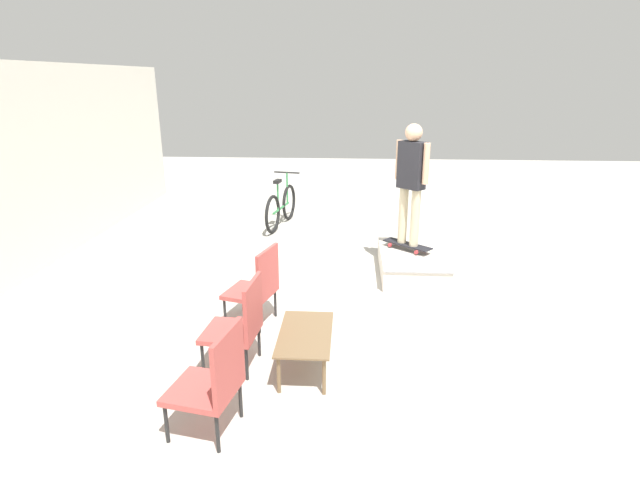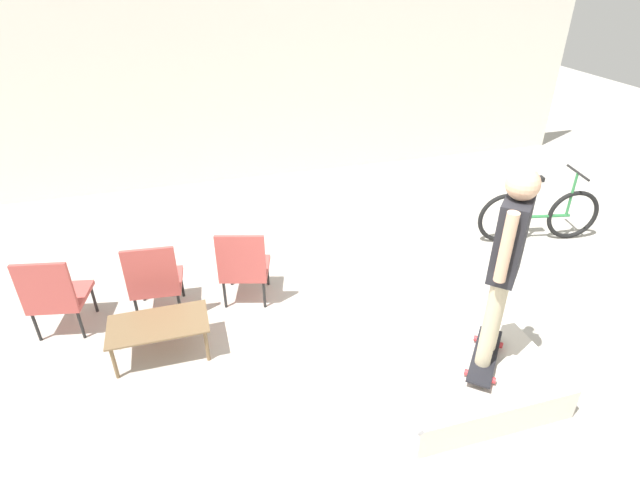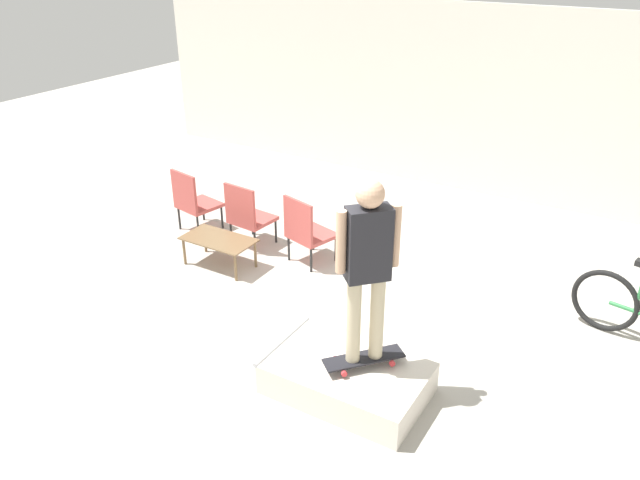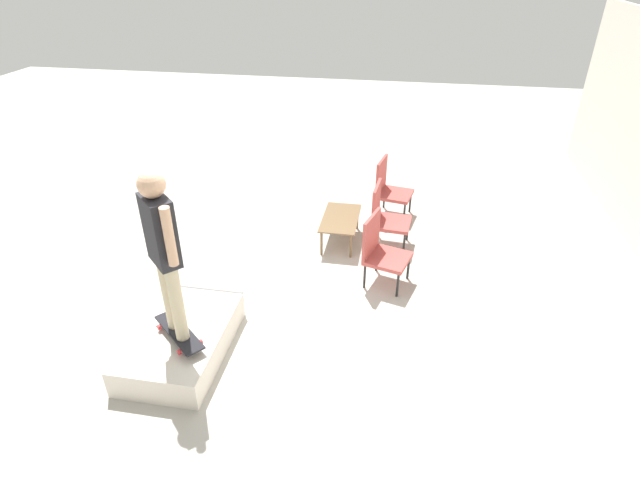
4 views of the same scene
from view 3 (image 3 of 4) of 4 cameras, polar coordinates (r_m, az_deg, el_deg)
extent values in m
plane|color=#B7B2A8|center=(6.89, -2.93, -8.65)|extent=(24.00, 24.00, 0.00)
cube|color=white|center=(10.53, 12.76, 12.34)|extent=(12.00, 0.06, 3.00)
cube|color=silver|center=(6.04, 2.51, -12.51)|extent=(1.47, 0.93, 0.32)
cylinder|color=#B7B7BC|center=(6.25, -3.44, -9.19)|extent=(0.05, 0.93, 0.05)
cube|color=black|center=(5.89, 4.03, -10.71)|extent=(0.65, 0.71, 0.02)
cylinder|color=red|center=(6.07, 5.71, -9.91)|extent=(0.06, 0.06, 0.05)
cylinder|color=red|center=(5.91, 6.61, -11.15)|extent=(0.06, 0.06, 0.05)
cylinder|color=red|center=(5.93, 1.43, -10.81)|extent=(0.06, 0.06, 0.05)
cylinder|color=red|center=(5.76, 2.21, -12.12)|extent=(0.06, 0.06, 0.05)
cylinder|color=#C6B793|center=(5.61, 3.09, -7.39)|extent=(0.13, 0.13, 0.84)
cylinder|color=#C6B793|center=(5.67, 5.23, -7.06)|extent=(0.13, 0.13, 0.84)
cube|color=#232328|center=(5.26, 4.43, -0.37)|extent=(0.41, 0.41, 0.67)
cylinder|color=#D8A884|center=(5.17, 1.93, -0.18)|extent=(0.09, 0.09, 0.57)
cylinder|color=#D8A884|center=(5.31, 6.90, 0.41)|extent=(0.09, 0.09, 0.57)
sphere|color=#D8A884|center=(5.07, 4.61, 4.23)|extent=(0.25, 0.25, 0.25)
cube|color=brown|center=(8.14, -9.26, 0.07)|extent=(0.95, 0.52, 0.02)
cylinder|color=brown|center=(8.35, -12.31, -1.02)|extent=(0.04, 0.04, 0.37)
cylinder|color=brown|center=(7.85, -7.73, -2.50)|extent=(0.04, 0.04, 0.37)
cylinder|color=brown|center=(8.62, -10.46, 0.07)|extent=(0.04, 0.04, 0.37)
cylinder|color=brown|center=(8.13, -5.93, -1.30)|extent=(0.04, 0.04, 0.37)
cylinder|color=black|center=(9.27, -8.95, 2.06)|extent=(0.03, 0.03, 0.35)
cylinder|color=black|center=(9.60, -10.63, 2.78)|extent=(0.03, 0.03, 0.35)
cylinder|color=black|center=(9.03, -11.09, 1.19)|extent=(0.03, 0.03, 0.35)
cylinder|color=black|center=(9.36, -12.74, 1.96)|extent=(0.03, 0.03, 0.35)
cube|color=#B74C47|center=(9.23, -10.96, 3.14)|extent=(0.61, 0.61, 0.05)
cube|color=#B74C47|center=(8.99, -12.32, 4.40)|extent=(0.52, 0.14, 0.54)
cylinder|color=black|center=(8.76, -4.06, 0.83)|extent=(0.03, 0.03, 0.35)
cylinder|color=black|center=(9.03, -6.20, 1.54)|extent=(0.03, 0.03, 0.35)
cylinder|color=black|center=(8.47, -5.97, -0.21)|extent=(0.03, 0.03, 0.35)
cylinder|color=black|center=(8.74, -8.13, 0.56)|extent=(0.03, 0.03, 0.35)
cube|color=#B74C47|center=(8.66, -6.15, 1.89)|extent=(0.57, 0.57, 0.05)
cube|color=#B74C47|center=(8.39, -7.34, 3.15)|extent=(0.52, 0.09, 0.54)
cylinder|color=black|center=(8.25, 1.44, -0.83)|extent=(0.03, 0.03, 0.35)
cylinder|color=black|center=(8.53, -0.62, 0.16)|extent=(0.03, 0.03, 0.35)
cylinder|color=black|center=(7.98, -0.82, -1.82)|extent=(0.03, 0.03, 0.35)
cylinder|color=black|center=(8.27, -2.87, -0.76)|extent=(0.03, 0.03, 0.35)
cube|color=#B74C47|center=(8.17, -0.73, 0.45)|extent=(0.64, 0.64, 0.05)
cube|color=#B74C47|center=(7.90, -2.03, 1.84)|extent=(0.51, 0.18, 0.54)
torus|color=black|center=(7.45, 24.59, -5.08)|extent=(0.72, 0.20, 0.72)
camera|label=1|loc=(10.55, -31.23, 16.44)|focal=28.00mm
camera|label=2|loc=(4.64, -41.75, 14.34)|focal=28.00mm
camera|label=4|loc=(6.49, 47.26, 17.17)|focal=28.00mm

